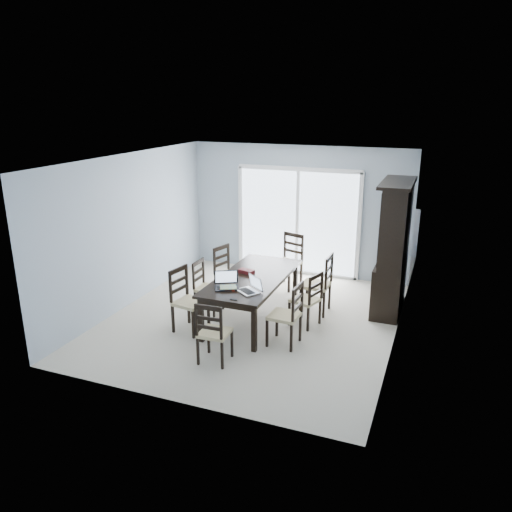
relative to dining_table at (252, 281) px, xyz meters
The scene contains 24 objects.
floor 0.67m from the dining_table, ahead, with size 5.00×5.00×0.00m, color beige.
ceiling 1.93m from the dining_table, ahead, with size 5.00×5.00×0.00m, color white.
back_wall 2.58m from the dining_table, 90.00° to the left, with size 4.50×0.02×2.60m, color #95A4B2.
wall_left 2.34m from the dining_table, behind, with size 0.02×5.00×2.60m, color #95A4B2.
wall_right 2.34m from the dining_table, ahead, with size 0.02×5.00×2.60m, color #95A4B2.
balcony 3.57m from the dining_table, 90.00° to the left, with size 4.50×2.00×0.10m, color gray.
railing 4.50m from the dining_table, 90.00° to the left, with size 4.50×0.06×1.10m, color #99999E.
dining_table is the anchor object (origin of this frame).
china_hutch 2.41m from the dining_table, 31.71° to the left, with size 0.50×1.38×2.20m.
sliding_door 2.51m from the dining_table, 90.00° to the left, with size 2.52×0.05×2.18m.
chair_left_near 1.10m from the dining_table, 139.68° to the right, with size 0.51×0.50×1.15m.
chair_left_mid 0.89m from the dining_table, behind, with size 0.40×0.39×1.03m.
chair_left_far 1.05m from the dining_table, 138.30° to the left, with size 0.53×0.52×1.11m.
chair_right_near 1.05m from the dining_table, 37.17° to the right, with size 0.45×0.44×1.11m.
chair_right_mid 0.95m from the dining_table, ahead, with size 0.50×0.49×1.03m.
chair_right_far 1.19m from the dining_table, 34.86° to the left, with size 0.46×0.44×1.18m.
chair_end_near 1.54m from the dining_table, 89.14° to the right, with size 0.41×0.42×1.04m.
chair_end_far 1.70m from the dining_table, 86.74° to the left, with size 0.56×0.57×1.18m.
laptop_dark 0.67m from the dining_table, 103.84° to the right, with size 0.44×0.39×0.25m.
laptop_silver 0.70m from the dining_table, 74.32° to the right, with size 0.41×0.39×0.23m.
book_stack 0.68m from the dining_table, 101.16° to the right, with size 0.30×0.28×0.04m.
cell_phone 1.01m from the dining_table, 83.68° to the right, with size 0.10×0.05×0.01m, color black.
game_box 0.20m from the dining_table, 145.61° to the left, with size 0.25×0.12×0.06m, color #46120E.
hot_tub 3.59m from the dining_table, 102.89° to the left, with size 1.93×1.73×1.00m.
Camera 1 is at (2.76, -6.96, 3.47)m, focal length 35.00 mm.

